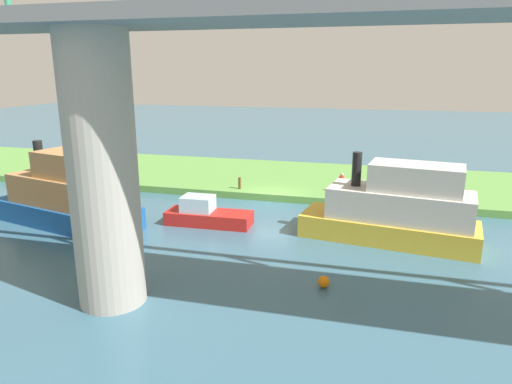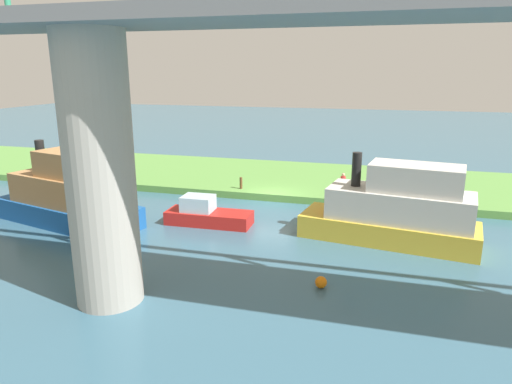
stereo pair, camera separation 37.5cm
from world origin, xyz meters
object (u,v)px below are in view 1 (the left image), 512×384
Objects in this scene: bridge_pylon at (103,174)px; mooring_post at (240,183)px; person_on_bank at (342,182)px; houseboat_blue at (395,210)px; motorboat_white at (206,214)px; motorboat_red at (68,195)px; marker_buoy at (324,282)px.

bridge_pylon is 12.20× the size of mooring_post.
person_on_bank is 0.15× the size of houseboat_blue.
person_on_bank is at bearing -172.39° from mooring_post.
mooring_post is 0.17× the size of motorboat_white.
houseboat_blue reaches higher than mooring_post.
motorboat_red is at bearing 32.99° from person_on_bank.
motorboat_white is 10.16× the size of marker_buoy.
houseboat_blue is at bearing -138.17° from bridge_pylon.
motorboat_white is (-7.70, -2.10, -1.19)m from motorboat_red.
mooring_post is 15.11m from marker_buoy.
bridge_pylon is 2.01× the size of motorboat_white.
bridge_pylon reaches higher than marker_buoy.
mooring_post is 6.63m from motorboat_white.
motorboat_red is (7.48, -7.56, -3.33)m from bridge_pylon.
person_on_bank is 17.80m from motorboat_red.
marker_buoy is at bearing 140.17° from motorboat_white.
mooring_post is 0.08× the size of motorboat_red.
mooring_post is 11.70m from motorboat_red.
mooring_post is 1.68× the size of marker_buoy.
bridge_pylon is at bearing 88.70° from motorboat_white.
person_on_bank is 7.25m from mooring_post.
motorboat_white reaches higher than mooring_post.
bridge_pylon reaches higher than motorboat_white.
marker_buoy is at bearing 164.37° from motorboat_red.
houseboat_blue is at bearing -173.39° from motorboat_red.
person_on_bank reaches higher than motorboat_white.
motorboat_white reaches higher than marker_buoy.
motorboat_red reaches higher than person_on_bank.
person_on_bank is 0.27× the size of motorboat_white.
motorboat_red is at bearing 15.26° from motorboat_white.
motorboat_white is (-0.22, -9.66, -4.52)m from bridge_pylon.
motorboat_white is at bearing 46.41° from person_on_bank.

